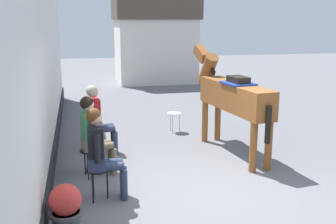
% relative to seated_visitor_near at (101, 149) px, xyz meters
% --- Properties ---
extents(ground_plane, '(40.00, 40.00, 0.00)m').
position_rel_seated_visitor_near_xyz_m(ground_plane, '(1.62, 2.77, -0.78)').
color(ground_plane, slate).
extents(pub_facade_wall, '(0.34, 14.00, 3.40)m').
position_rel_seated_visitor_near_xyz_m(pub_facade_wall, '(-0.93, 1.27, 0.76)').
color(pub_facade_wall, white).
rests_on(pub_facade_wall, ground_plane).
extents(distant_cottage, '(3.40, 2.60, 3.50)m').
position_rel_seated_visitor_near_xyz_m(distant_cottage, '(3.02, 11.31, 1.02)').
color(distant_cottage, silver).
rests_on(distant_cottage, ground_plane).
extents(seated_visitor_near, '(0.61, 0.49, 1.39)m').
position_rel_seated_visitor_near_xyz_m(seated_visitor_near, '(0.00, 0.00, 0.00)').
color(seated_visitor_near, black).
rests_on(seated_visitor_near, ground_plane).
extents(seated_visitor_middle, '(0.61, 0.48, 1.39)m').
position_rel_seated_visitor_near_xyz_m(seated_visitor_middle, '(-0.07, 0.94, 0.00)').
color(seated_visitor_middle, black).
rests_on(seated_visitor_middle, ground_plane).
extents(seated_visitor_far, '(0.61, 0.49, 1.39)m').
position_rel_seated_visitor_near_xyz_m(seated_visitor_far, '(0.06, 2.07, 0.00)').
color(seated_visitor_far, gold).
rests_on(seated_visitor_far, ground_plane).
extents(saddled_horse_center, '(0.72, 2.99, 2.06)m').
position_rel_seated_visitor_near_xyz_m(saddled_horse_center, '(2.64, 1.63, 0.38)').
color(saddled_horse_center, brown).
rests_on(saddled_horse_center, ground_plane).
extents(flower_planter_middle, '(0.43, 0.43, 0.64)m').
position_rel_seated_visitor_near_xyz_m(flower_planter_middle, '(-0.50, -0.88, -0.44)').
color(flower_planter_middle, '#4C4C51').
rests_on(flower_planter_middle, ground_plane).
extents(spare_stool_white, '(0.32, 0.32, 0.46)m').
position_rel_seated_visitor_near_xyz_m(spare_stool_white, '(1.91, 3.34, -0.38)').
color(spare_stool_white, white).
rests_on(spare_stool_white, ground_plane).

